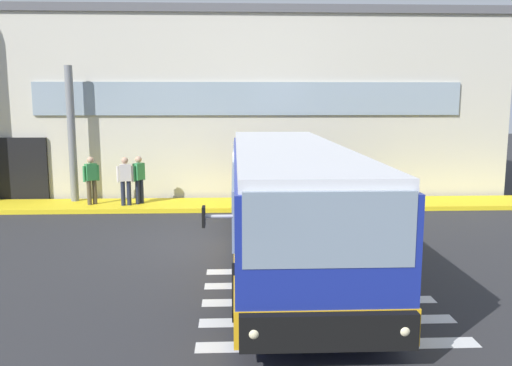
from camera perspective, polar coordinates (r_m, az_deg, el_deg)
The scene contains 10 objects.
ground_plane at distance 14.14m, azimuth -4.03°, elevation -6.51°, with size 80.00×90.00×0.02m, color #2B2B2D.
bay_paint_stripes at distance 10.26m, azimuth 6.82°, elevation -12.53°, with size 4.40×3.96×0.01m.
terminal_building at distance 25.27m, azimuth -4.98°, elevation 8.50°, with size 23.44×13.80×7.15m.
boarding_curb at distance 18.79m, azimuth -3.64°, elevation -2.36°, with size 25.64×2.00×0.15m, color yellow.
entry_support_column at distance 19.90m, azimuth -19.26°, elevation 4.98°, with size 0.28×0.28×4.80m, color slate.
bus_main_foreground at distance 12.57m, azimuth 3.49°, elevation -2.16°, with size 3.05×11.16×2.70m.
passenger_near_column at distance 19.17m, azimuth -17.34°, elevation 0.52°, with size 0.48×0.41×1.68m.
passenger_by_doorway at distance 18.71m, azimuth -13.91°, elevation 0.57°, with size 0.57×0.45×1.68m.
passenger_at_curb_edge at distance 18.88m, azimuth -12.50°, elevation 0.59°, with size 0.39×0.51×1.68m.
safety_bollard_yellow at distance 17.54m, azimuth -1.46°, elevation -1.91°, with size 0.18×0.18×0.90m, color yellow.
Camera 1 is at (0.41, -13.62, 3.75)m, focal length 37.09 mm.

